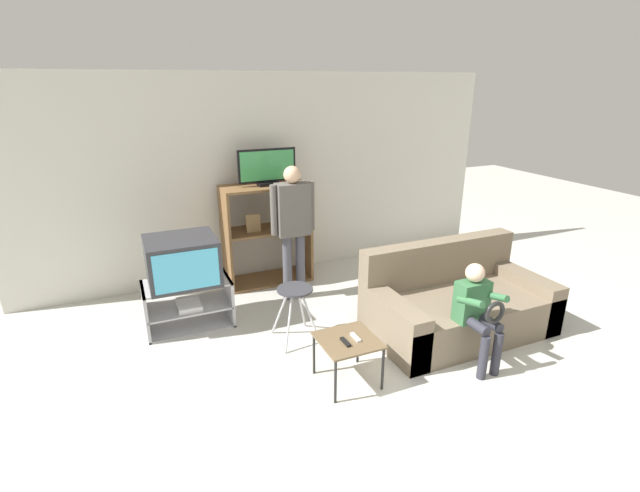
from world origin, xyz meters
TOP-DOWN VIEW (x-y plane):
  - ground_plane at (0.00, 0.00)m, footprint 18.00×18.00m
  - wall_back at (0.00, 3.68)m, footprint 6.40×0.06m
  - tv_stand at (-1.31, 2.55)m, footprint 0.89×0.49m
  - television_main at (-1.32, 2.57)m, footprint 0.70×0.63m
  - media_shelf at (-0.17, 3.36)m, footprint 1.08×0.51m
  - television_flat at (-0.13, 3.35)m, footprint 0.72×0.20m
  - folding_stool at (-0.37, 1.83)m, footprint 0.40×0.44m
  - snack_table at (-0.20, 0.99)m, footprint 0.49×0.49m
  - remote_control_black at (-0.25, 0.95)m, footprint 0.04×0.14m
  - remote_control_white at (-0.14, 0.98)m, footprint 0.04×0.14m
  - couch at (1.25, 1.35)m, footprint 1.86×1.00m
  - person_standing_adult at (-0.03, 2.74)m, footprint 0.53×0.20m
  - person_seated_child at (0.98, 0.77)m, footprint 0.33×0.43m

SIDE VIEW (x-z plane):
  - ground_plane at x=0.00m, z-range 0.00..0.00m
  - tv_stand at x=-1.31m, z-range 0.00..0.50m
  - couch at x=1.25m, z-range -0.16..0.73m
  - snack_table at x=-0.20m, z-range 0.16..0.58m
  - remote_control_black at x=-0.25m, z-range 0.42..0.44m
  - remote_control_white at x=-0.14m, z-range 0.42..0.44m
  - folding_stool at x=-0.37m, z-range 0.18..0.76m
  - person_seated_child at x=0.98m, z-range 0.09..1.06m
  - media_shelf at x=-0.17m, z-range 0.01..1.29m
  - television_main at x=-1.32m, z-range 0.51..0.99m
  - person_standing_adult at x=-0.03m, z-range 0.17..1.77m
  - wall_back at x=0.00m, z-range 0.00..2.60m
  - television_flat at x=-0.13m, z-range 1.26..1.71m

